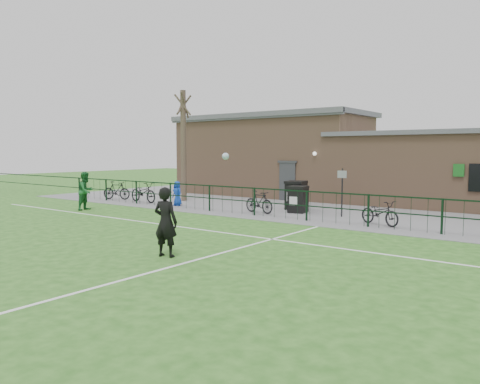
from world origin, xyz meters
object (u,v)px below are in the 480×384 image
Objects in this scene: wheelie_bin_left at (296,196)px; spectator_child at (177,193)px; outfield_player at (86,191)px; ball_ground at (165,208)px; wheelie_bin_right at (298,200)px; bicycle_e at (380,213)px; bicycle_b at (116,190)px; bicycle_c at (143,192)px; bare_tree at (183,146)px; bicycle_d at (259,202)px; sign_post at (342,193)px.

wheelie_bin_left reaches higher than spectator_child.
wheelie_bin_left is 0.70× the size of outfield_player.
wheelie_bin_left is 5.29× the size of ball_ground.
bicycle_e is at bearing -27.21° from wheelie_bin_right.
spectator_child is at bearing -109.49° from bicycle_b.
bicycle_c is 3.63m from ball_ground.
spectator_child reaches higher than wheelie_bin_right.
bare_tree is 3.38× the size of outfield_player.
wheelie_bin_right is at bearing -76.32° from bicycle_c.
bicycle_e is 1.42× the size of spectator_child.
wheelie_bin_right is 0.61× the size of outfield_player.
bare_tree is 25.64× the size of ball_ground.
bicycle_d is 0.94× the size of bicycle_e.
bicycle_b is (-10.28, -2.26, -0.11)m from wheelie_bin_left.
spectator_child is (4.82, -0.07, 0.10)m from bicycle_b.
spectator_child is at bearing -85.04° from bicycle_c.
bicycle_c is at bearing 154.70° from ball_ground.
bicycle_b is (-13.09, -1.17, -0.49)m from sign_post.
bicycle_c is at bearing 178.57° from wheelie_bin_right.
bicycle_e is at bearing 9.44° from ball_ground.
ball_ground is (3.00, 2.15, -0.77)m from outfield_player.
bare_tree reaches higher than bicycle_c.
ball_ground is at bearing -55.50° from spectator_child.
wheelie_bin_right is at bearing -102.13° from bicycle_b.
wheelie_bin_left is at bearing -66.78° from outfield_player.
ball_ground is at bearing -159.72° from sign_post.
bicycle_b is at bearing -151.97° from bare_tree.
ball_ground is at bearing -69.18° from outfield_player.
bicycle_c is at bearing -10.75° from outfield_player.
wheelie_bin_right is 0.67× the size of bicycle_d.
outfield_player is at bearing -144.44° from ball_ground.
outfield_player is at bearing -171.07° from bicycle_c.
wheelie_bin_left is 8.30m from bicycle_c.
wheelie_bin_right is at bearing 20.80° from spectator_child.
bicycle_b is 1.39× the size of spectator_child.
bicycle_e is 9.70m from ball_ground.
wheelie_bin_left is 10.53m from bicycle_b.
bare_tree is 5.51× the size of wheelie_bin_right.
sign_post is at bearing -32.70° from wheelie_bin_left.
bare_tree is at bearing 176.02° from sign_post.
bare_tree reaches higher than wheelie_bin_left.
bicycle_c is at bearing -171.40° from spectator_child.
bare_tree is at bearing 121.61° from ball_ground.
sign_post is (2.13, -0.09, 0.46)m from wheelie_bin_right.
bicycle_c is (2.31, -0.07, 0.02)m from bicycle_b.
wheelie_bin_left is (6.83, 0.42, -2.36)m from bare_tree.
wheelie_bin_right is at bearing -36.12° from bicycle_d.
spectator_child reaches higher than bicycle_c.
sign_post is at bearing -3.98° from bare_tree.
bare_tree is at bearing 134.34° from spectator_child.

